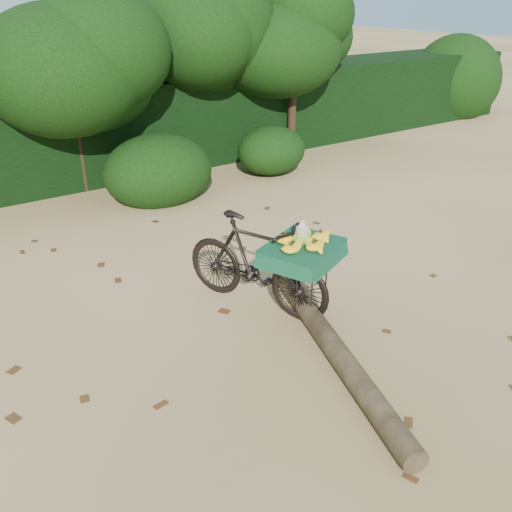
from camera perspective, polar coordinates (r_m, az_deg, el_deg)
ground at (r=6.07m, az=-5.56°, el=-8.40°), size 80.00×80.00×0.00m
vendor_bicycle at (r=6.28m, az=0.15°, el=-0.65°), size 1.39×2.02×1.16m
fallen_log at (r=5.74m, az=8.16°, el=-9.47°), size 1.19×3.11×0.23m
hedge_backdrop at (r=11.27m, az=-21.90°, el=11.44°), size 26.00×1.80×1.80m
bush_clumps at (r=9.65m, az=-15.65°, el=7.27°), size 8.80×1.70×0.90m
leaf_litter at (r=6.55m, az=-8.34°, el=-5.63°), size 7.00×7.30×0.01m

